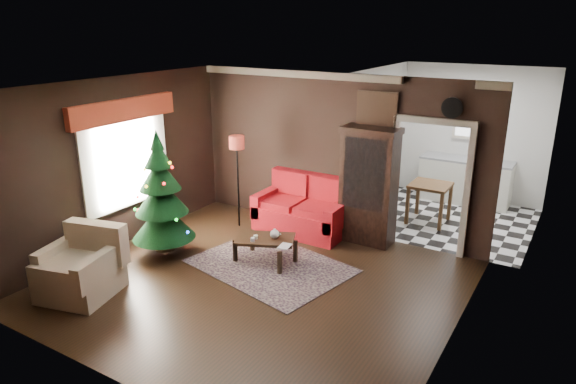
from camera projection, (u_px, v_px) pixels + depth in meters
The scene contains 26 objects.
floor at pixel (256, 284), 7.43m from camera, with size 5.50×5.50×0.00m, color black.
ceiling at pixel (252, 88), 6.54m from camera, with size 5.50×5.50×0.00m, color white.
wall_back at pixel (335, 154), 9.02m from camera, with size 5.50×5.50×0.00m, color black.
wall_front at pixel (106, 263), 4.96m from camera, with size 5.50×5.50×0.00m, color black.
wall_left at pixel (115, 165), 8.34m from camera, with size 5.50×5.50×0.00m, color black.
wall_right at pixel (460, 234), 5.64m from camera, with size 5.50×5.50×0.00m, color black.
doorway at pixel (429, 188), 8.29m from camera, with size 1.10×0.10×2.10m, color beige, non-canonical shape.
left_window at pixel (125, 159), 8.46m from camera, with size 0.05×1.60×1.40m, color white.
valance at pixel (124, 110), 8.16m from camera, with size 0.12×2.10×0.35m, color maroon.
kitchen_floor at pixel (447, 220), 9.84m from camera, with size 3.00×3.00×0.00m, color white.
kitchen_window at pixel (474, 120), 10.48m from camera, with size 0.70×0.06×0.70m, color white.
rug at pixel (270, 266), 7.98m from camera, with size 2.31×1.68×0.01m, color #5F4B5A.
loveseat at pixel (302, 205), 9.13m from camera, with size 1.70×0.90×1.00m, color maroon, non-canonical shape.
curio_cabinet at pixel (368, 189), 8.61m from camera, with size 0.90×0.45×1.90m, color black, non-canonical shape.
floor_lamp at pixel (238, 183), 9.30m from camera, with size 0.29×0.29×1.74m, color black, non-canonical shape.
christmas_tree at pixel (161, 193), 8.05m from camera, with size 1.00×1.00×1.90m, color black, non-canonical shape.
armchair at pixel (78, 264), 7.02m from camera, with size 0.96×0.96×0.98m, color tan, non-canonical shape.
coffee_table at pixel (265, 249), 8.05m from camera, with size 0.90×0.54×0.40m, color #35160E, non-canonical shape.
teapot at pixel (275, 234), 7.94m from camera, with size 0.16×0.16×0.15m, color silver, non-canonical shape.
cup_a at pixel (256, 237), 7.94m from camera, with size 0.07×0.07×0.06m, color white.
cup_b at pixel (253, 240), 7.84m from camera, with size 0.07×0.07×0.06m, color white.
book at pixel (280, 239), 7.66m from camera, with size 0.16×0.02×0.22m, color tan.
wall_clock at pixel (452, 108), 7.71m from camera, with size 0.32×0.32×0.06m, color silver.
painting at pixel (377, 110), 8.34m from camera, with size 0.62×0.05×0.52m, color tan.
kitchen_counter at pixel (465, 181), 10.68m from camera, with size 1.80×0.60×0.90m, color white.
kitchen_table at pixel (429, 203), 9.63m from camera, with size 0.70×0.70×0.75m, color brown, non-canonical shape.
Camera 1 is at (3.82, -5.43, 3.62)m, focal length 32.05 mm.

